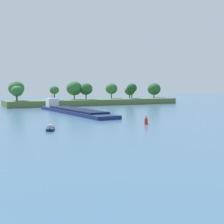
# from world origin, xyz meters

# --- Properties ---
(treeline_island) EXTENTS (73.05, 16.72, 9.90)m
(treeline_island) POSITION_xyz_m (2.51, 82.77, 2.82)
(treeline_island) COLOR #566B3D
(treeline_island) RESTS_ON ground
(cargo_barge) EXTENTS (9.53, 42.30, 5.53)m
(cargo_barge) POSITION_xyz_m (-18.90, 47.29, 0.78)
(cargo_barge) COLOR navy
(cargo_barge) RESTS_ON ground
(small_motorboat) EXTENTS (2.53, 4.29, 0.94)m
(small_motorboat) POSITION_xyz_m (-34.11, 15.19, 0.25)
(small_motorboat) COLOR navy
(small_motorboat) RESTS_ON ground
(channel_buoy_red) EXTENTS (0.70, 0.70, 1.90)m
(channel_buoy_red) POSITION_xyz_m (-14.08, 14.71, 0.81)
(channel_buoy_red) COLOR red
(channel_buoy_red) RESTS_ON ground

